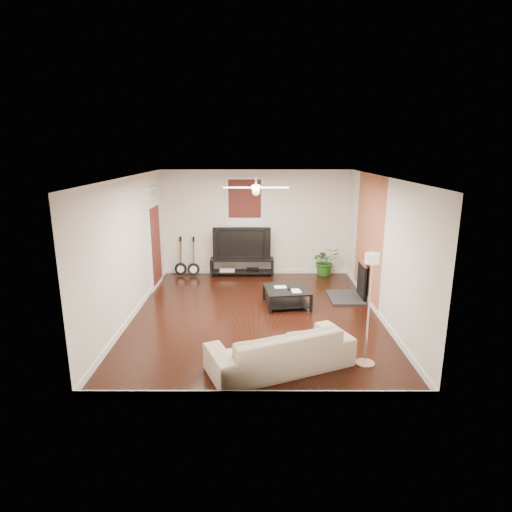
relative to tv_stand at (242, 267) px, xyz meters
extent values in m
cube|color=black|center=(0.38, -2.78, -0.24)|extent=(5.00, 6.00, 0.01)
cube|color=white|center=(0.38, -2.78, 2.56)|extent=(5.00, 6.00, 0.01)
cube|color=silver|center=(0.38, 0.22, 1.16)|extent=(5.00, 0.01, 2.80)
cube|color=silver|center=(0.38, -5.78, 1.16)|extent=(5.00, 0.01, 2.80)
cube|color=silver|center=(-2.12, -2.78, 1.16)|extent=(0.01, 6.00, 2.80)
cube|color=silver|center=(2.88, -2.78, 1.16)|extent=(0.01, 6.00, 2.80)
cube|color=#AF5C38|center=(2.86, -1.78, 1.16)|extent=(0.02, 2.20, 2.80)
cube|color=black|center=(2.58, -1.78, 0.22)|extent=(0.80, 1.10, 0.92)
cube|color=#38110F|center=(0.08, 0.19, 1.71)|extent=(1.00, 0.06, 1.30)
cube|color=white|center=(-2.08, -0.88, 1.01)|extent=(0.08, 1.00, 2.50)
cube|color=black|center=(0.00, 0.00, 0.00)|extent=(1.69, 0.45, 0.47)
imported|color=black|center=(0.00, 0.02, 0.67)|extent=(1.52, 0.20, 0.87)
cube|color=black|center=(1.04, -2.24, -0.04)|extent=(1.03, 1.03, 0.39)
imported|color=tan|center=(0.76, -4.93, 0.09)|extent=(2.40, 1.69, 0.65)
imported|color=#245A19|center=(2.24, 0.04, 0.16)|extent=(0.81, 0.73, 0.78)
camera|label=1|loc=(0.39, -10.85, 3.08)|focal=29.44mm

